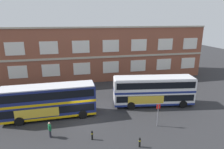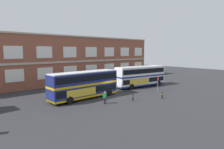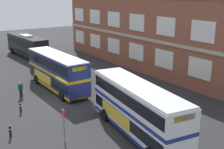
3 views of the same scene
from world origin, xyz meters
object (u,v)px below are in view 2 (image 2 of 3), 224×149
object	(u,v)px
waiting_passenger	(105,97)
safety_bollard_east	(133,97)
safety_bollard_west	(162,95)
bus_stand_flag	(158,83)
double_decker_middle	(140,76)
double_decker_near	(84,84)

from	to	relation	value
waiting_passenger	safety_bollard_east	distance (m)	4.37
safety_bollard_west	bus_stand_flag	bearing A→B (deg)	43.56
double_decker_middle	waiting_passenger	bearing A→B (deg)	-159.57
double_decker_middle	safety_bollard_east	xyz separation A→B (m)	(-9.36, -6.38, -1.66)
double_decker_near	double_decker_middle	size ratio (longest dim) A/B	0.98
double_decker_near	waiting_passenger	size ratio (longest dim) A/B	6.49
double_decker_middle	waiting_passenger	xyz separation A→B (m)	(-13.49, -5.03, -1.22)
bus_stand_flag	safety_bollard_east	bearing A→B (deg)	-172.77
double_decker_near	waiting_passenger	xyz separation A→B (m)	(0.31, -4.40, -1.22)
waiting_passenger	safety_bollard_east	xyz separation A→B (m)	(4.14, -1.35, -0.44)
double_decker_near	safety_bollard_west	world-z (taller)	double_decker_near
double_decker_middle	safety_bollard_east	world-z (taller)	double_decker_middle
double_decker_near	waiting_passenger	world-z (taller)	double_decker_near
double_decker_near	safety_bollard_west	size ratio (longest dim) A/B	11.61
double_decker_middle	waiting_passenger	distance (m)	14.45
bus_stand_flag	waiting_passenger	bearing A→B (deg)	178.04
safety_bollard_west	double_decker_middle	bearing A→B (deg)	59.02
double_decker_near	bus_stand_flag	xyz separation A→B (m)	(11.94, -4.79, -0.51)
bus_stand_flag	safety_bollard_west	xyz separation A→B (m)	(-3.25, -3.09, -1.14)
bus_stand_flag	safety_bollard_west	world-z (taller)	bus_stand_flag
double_decker_near	safety_bollard_west	distance (m)	11.85
waiting_passenger	bus_stand_flag	distance (m)	11.66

